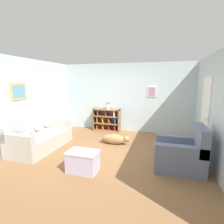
# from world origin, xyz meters

# --- Properties ---
(ground_plane) EXTENTS (14.00, 14.00, 0.00)m
(ground_plane) POSITION_xyz_m (0.00, 0.00, 0.00)
(ground_plane) COLOR brown
(wall_back) EXTENTS (5.60, 0.13, 2.60)m
(wall_back) POSITION_xyz_m (0.00, 2.25, 1.30)
(wall_back) COLOR silver
(wall_back) RESTS_ON ground_plane
(wall_left) EXTENTS (0.13, 5.00, 2.60)m
(wall_left) POSITION_xyz_m (-2.55, -0.00, 1.30)
(wall_left) COLOR silver
(wall_left) RESTS_ON ground_plane
(wall_right) EXTENTS (0.16, 5.00, 2.60)m
(wall_right) POSITION_xyz_m (2.55, 0.02, 1.29)
(wall_right) COLOR silver
(wall_right) RESTS_ON ground_plane
(couch) EXTENTS (0.92, 1.88, 0.81)m
(couch) POSITION_xyz_m (-1.98, -0.30, 0.31)
(couch) COLOR #ADA89E
(couch) RESTS_ON ground_plane
(bookshelf) EXTENTS (1.07, 0.32, 0.86)m
(bookshelf) POSITION_xyz_m (-0.69, 2.04, 0.42)
(bookshelf) COLOR olive
(bookshelf) RESTS_ON ground_plane
(recliner_chair) EXTENTS (1.02, 0.85, 0.99)m
(recliner_chair) POSITION_xyz_m (1.87, -0.44, 0.34)
(recliner_chair) COLOR slate
(recliner_chair) RESTS_ON ground_plane
(coffee_table) EXTENTS (0.66, 0.45, 0.45)m
(coffee_table) POSITION_xyz_m (-0.20, -1.17, 0.24)
(coffee_table) COLOR #BCB2D1
(coffee_table) RESTS_ON ground_plane
(dog) EXTENTS (1.01, 0.28, 0.31)m
(dog) POSITION_xyz_m (0.02, 0.63, 0.16)
(dog) COLOR #9E7A4C
(dog) RESTS_ON ground_plane
(vase) EXTENTS (0.12, 0.12, 0.31)m
(vase) POSITION_xyz_m (-0.64, 2.02, 1.03)
(vase) COLOR silver
(vase) RESTS_ON bookshelf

